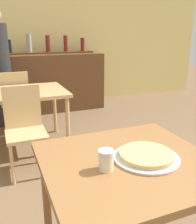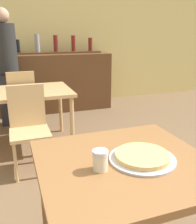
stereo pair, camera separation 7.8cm
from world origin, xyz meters
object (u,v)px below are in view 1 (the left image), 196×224
chair_far_side_back (15,98)px  cheese_shaker (106,160)px  pizza_tray (146,156)px  chair_far_side_front (25,124)px

chair_far_side_back → cheese_shaker: chair_far_side_back is taller
chair_far_side_back → cheese_shaker: 2.75m
pizza_tray → chair_far_side_front: bearing=107.7°
chair_far_side_front → chair_far_side_back: bearing=90.0°
chair_far_side_front → chair_far_side_back: (0.00, 1.18, 0.00)m
chair_far_side_back → cheese_shaker: size_ratio=8.69×
chair_far_side_back → cheese_shaker: bearing=95.1°
cheese_shaker → chair_far_side_front: bearing=98.9°
chair_far_side_back → pizza_tray: size_ratio=2.56×
pizza_tray → cheese_shaker: cheese_shaker is taller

